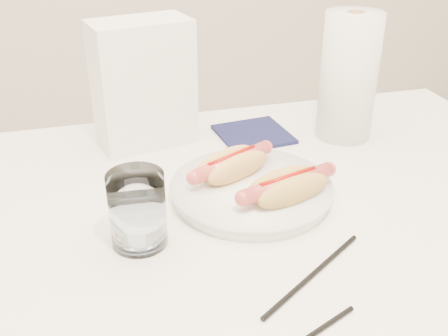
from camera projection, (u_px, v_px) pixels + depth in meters
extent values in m
cube|color=white|center=(234.00, 223.00, 0.82)|extent=(1.20, 0.80, 0.04)
cylinder|color=silver|center=(393.00, 240.00, 1.42)|extent=(0.04, 0.04, 0.71)
cylinder|color=white|center=(251.00, 192.00, 0.85)|extent=(0.27, 0.27, 0.02)
ellipsoid|color=#E8B15D|center=(238.00, 168.00, 0.85)|extent=(0.13, 0.09, 0.04)
ellipsoid|color=#E8B15D|center=(226.00, 161.00, 0.87)|extent=(0.13, 0.09, 0.04)
ellipsoid|color=#E8B15D|center=(232.00, 170.00, 0.86)|extent=(0.12, 0.09, 0.02)
cylinder|color=#DC504D|center=(232.00, 162.00, 0.86)|extent=(0.15, 0.09, 0.02)
cylinder|color=#990A05|center=(232.00, 156.00, 0.85)|extent=(0.09, 0.05, 0.01)
ellipsoid|color=tan|center=(294.00, 191.00, 0.79)|extent=(0.13, 0.07, 0.04)
ellipsoid|color=tan|center=(281.00, 182.00, 0.81)|extent=(0.13, 0.07, 0.04)
ellipsoid|color=tan|center=(287.00, 192.00, 0.80)|extent=(0.12, 0.08, 0.02)
cylinder|color=#CA4A47|center=(288.00, 183.00, 0.80)|extent=(0.16, 0.07, 0.02)
cylinder|color=#990A05|center=(288.00, 177.00, 0.79)|extent=(0.10, 0.04, 0.01)
cylinder|color=white|center=(138.00, 210.00, 0.72)|extent=(0.08, 0.08, 0.11)
cylinder|color=black|center=(313.00, 274.00, 0.68)|extent=(0.18, 0.12, 0.01)
cube|color=white|center=(143.00, 84.00, 0.98)|extent=(0.19, 0.13, 0.23)
cube|color=#13153C|center=(253.00, 134.00, 1.05)|extent=(0.14, 0.14, 0.01)
cylinder|color=white|center=(349.00, 77.00, 1.00)|extent=(0.11, 0.11, 0.24)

